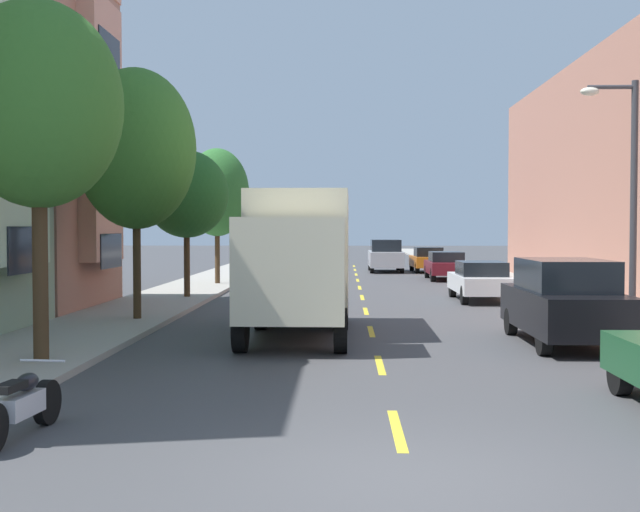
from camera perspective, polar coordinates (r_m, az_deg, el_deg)
The scene contains 18 objects.
ground_plane at distance 38.58m, azimuth 2.73°, elevation -1.92°, with size 160.00×160.00×0.00m, color #424244.
sidewalk_left at distance 37.13m, azimuth -8.25°, elevation -1.98°, with size 3.20×120.00×0.14m, color #A39E93.
sidewalk_right at distance 37.40m, azimuth 13.73°, elevation -1.99°, with size 3.20×120.00×0.14m, color #A39E93.
lane_centerline_dashes at distance 33.10m, azimuth 2.90°, elevation -2.56°, with size 0.14×47.20×0.01m.
street_tree_nearest at distance 16.17m, azimuth -19.27°, elevation 10.00°, with size 3.13×3.13×6.74m.
street_tree_second at distance 22.87m, azimuth -12.86°, elevation 7.37°, with size 3.28×3.28×6.88m.
street_tree_third at distance 29.69m, azimuth -9.41°, elevation 4.32°, with size 3.04×3.04×5.31m.
street_tree_farthest at distance 36.67m, azimuth -7.28°, elevation 4.47°, with size 2.87×2.87×6.07m.
street_lamp at distance 20.29m, azimuth 20.83°, elevation 4.67°, with size 1.35×0.28×5.94m.
delivery_box_truck at distance 19.84m, azimuth -1.49°, elevation 0.07°, with size 2.46×7.07×3.54m.
parked_hatchback_orange at distance 48.16m, azimuth 7.60°, elevation -0.25°, with size 1.85×4.05×1.50m.
parked_pickup_red at distance 62.01m, azimuth -1.76°, elevation 0.33°, with size 2.13×5.35×1.73m.
parked_sedan_burgundy at distance 41.35m, azimuth 8.87°, elevation -0.64°, with size 1.83×4.51×1.43m.
parked_suv_black at distance 19.08m, azimuth 16.89°, elevation -3.06°, with size 1.96×4.80×1.93m.
parked_wagon_sky at distance 54.02m, azimuth -2.20°, elevation 0.06°, with size 1.85×4.71×1.50m.
parked_sedan_white at distance 29.69m, azimuth 11.26°, elevation -1.69°, with size 1.80×4.50×1.43m.
moving_silver_sedan at distance 48.41m, azimuth 4.65°, elevation 0.04°, with size 1.95×4.80×1.93m.
parked_motorcycle at distance 10.96m, azimuth -20.35°, elevation -9.88°, with size 0.62×2.05×0.90m.
Camera 1 is at (-0.70, -8.48, 2.64)m, focal length 45.32 mm.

